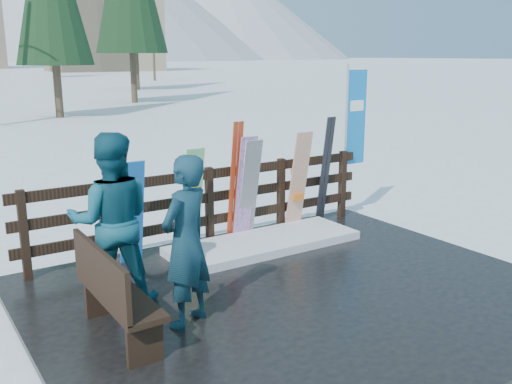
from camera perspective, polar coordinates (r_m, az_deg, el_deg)
ground at (r=6.91m, az=4.37°, el=-10.59°), size 700.00×700.00×0.00m
deck at (r=6.90m, az=4.38°, el=-10.29°), size 6.00×5.00×0.08m
fence at (r=8.42m, az=-4.69°, el=-0.81°), size 5.60×0.10×1.15m
snow_patch at (r=8.38m, az=0.82°, el=-5.11°), size 2.86×1.00×0.12m
bench at (r=5.78m, az=-14.19°, el=-9.54°), size 0.41×1.50×0.97m
snowboard_0 at (r=7.70m, az=-12.26°, el=-2.06°), size 0.30×0.29×1.42m
snowboard_1 at (r=8.03m, az=-6.37°, el=-0.84°), size 0.27×0.30×1.51m
snowboard_2 at (r=8.04m, az=-6.56°, el=-1.34°), size 0.25×0.21×1.38m
snowboard_3 at (r=8.44m, az=-1.12°, el=0.27°), size 0.28×0.30×1.61m
snowboard_4 at (r=8.48m, az=-0.69°, el=0.15°), size 0.28×0.32×1.55m
snowboard_5 at (r=8.99m, az=4.27°, el=1.05°), size 0.30×0.31×1.60m
ski_pair_a at (r=8.40m, az=-2.13°, el=0.97°), size 0.16×0.27×1.82m
ski_pair_b at (r=9.40m, az=6.93°, el=2.11°), size 0.17×0.27×1.79m
rental_flag at (r=9.94m, az=9.73°, el=6.80°), size 0.45×0.04×2.60m
person_front at (r=5.85m, az=-7.03°, el=-4.95°), size 0.78×0.67×1.80m
person_back at (r=6.44m, az=-14.24°, el=-2.80°), size 1.15×1.03×1.95m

